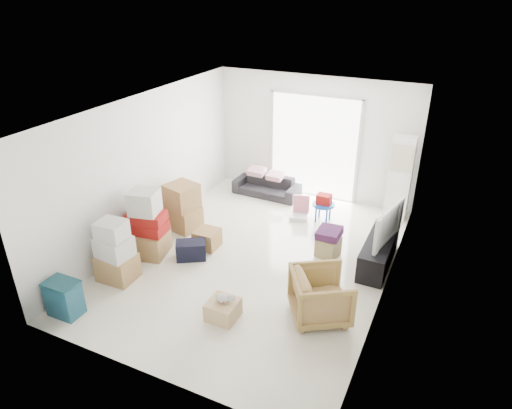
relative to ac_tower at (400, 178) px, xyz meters
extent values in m
cube|color=white|center=(-1.95, -2.65, -0.99)|extent=(4.50, 6.00, 0.24)
cube|color=white|center=(-1.95, -2.65, 1.95)|extent=(4.50, 6.00, 0.24)
cube|color=white|center=(-1.95, 0.47, 0.48)|extent=(4.50, 0.24, 2.70)
cube|color=white|center=(-1.95, -5.77, 0.48)|extent=(4.50, 0.24, 2.70)
cube|color=white|center=(-4.32, -2.65, 0.48)|extent=(0.24, 6.00, 2.70)
cube|color=white|center=(0.42, -2.65, 0.48)|extent=(0.24, 6.00, 2.70)
cube|color=white|center=(-1.95, 0.33, 0.27)|extent=(2.00, 0.01, 2.30)
cube|color=silver|center=(-2.95, 0.32, 0.27)|extent=(0.06, 0.04, 2.30)
cube|color=silver|center=(-0.95, 0.32, 0.27)|extent=(0.06, 0.04, 2.30)
cube|color=silver|center=(-1.95, 0.32, 1.42)|extent=(2.10, 0.04, 0.06)
cube|color=white|center=(0.00, 0.00, 0.00)|extent=(0.45, 0.30, 1.75)
cube|color=black|center=(0.05, -1.91, -0.63)|extent=(0.44, 1.47, 0.49)
imported|color=black|center=(0.05, -1.91, -0.32)|extent=(0.83, 1.19, 0.14)
imported|color=#26262B|center=(-2.86, -0.15, -0.58)|extent=(1.53, 0.49, 0.59)
cube|color=#BC8992|center=(-3.12, -0.13, -0.23)|extent=(0.34, 0.27, 0.11)
cube|color=#BC8992|center=(-2.63, -0.20, -0.22)|extent=(0.36, 0.30, 0.12)
imported|color=#9C6E45|center=(-0.43, -3.68, -0.46)|extent=(1.06, 1.08, 0.83)
cube|color=navy|center=(-3.85, -5.22, -0.74)|extent=(0.47, 0.33, 0.26)
cube|color=navy|center=(-3.85, -5.22, -0.48)|extent=(0.47, 0.33, 0.26)
cube|color=#0C333D|center=(-3.85, -5.22, -0.33)|extent=(0.49, 0.35, 0.04)
cube|color=#A97B4C|center=(-3.75, -4.19, -0.66)|extent=(0.60, 0.50, 0.44)
cube|color=white|center=(-3.75, -4.19, -0.27)|extent=(0.57, 0.48, 0.34)
cube|color=white|center=(-3.75, -4.19, 0.05)|extent=(0.46, 0.42, 0.29)
cube|color=#A97B4C|center=(-3.75, -3.33, -0.65)|extent=(0.73, 0.73, 0.45)
cube|color=maroon|center=(-3.75, -3.33, -0.33)|extent=(0.72, 0.53, 0.20)
cube|color=maroon|center=(-3.75, -3.33, -0.14)|extent=(0.72, 0.55, 0.18)
cube|color=white|center=(-3.75, -3.33, 0.16)|extent=(0.56, 0.54, 0.42)
cube|color=#A97B4C|center=(-3.72, -2.27, -0.65)|extent=(0.73, 0.65, 0.45)
cube|color=#A97B4C|center=(-3.72, -2.27, -0.18)|extent=(0.66, 0.66, 0.49)
cube|color=#A97B4C|center=(-2.92, -2.70, -0.70)|extent=(0.42, 0.42, 0.35)
cube|color=black|center=(-2.99, -3.15, -0.71)|extent=(0.60, 0.53, 0.33)
cube|color=#9D8F5B|center=(-0.81, -2.03, -0.69)|extent=(0.43, 0.43, 0.36)
cube|color=#471C46|center=(-0.81, -2.03, -0.44)|extent=(0.42, 0.42, 0.14)
cylinder|color=#124AB7|center=(-1.30, -0.81, -0.50)|extent=(0.46, 0.46, 0.04)
cylinder|color=#124AB7|center=(-1.19, -0.69, -0.70)|extent=(0.04, 0.04, 0.35)
cylinder|color=#124AB7|center=(-1.42, -0.69, -0.70)|extent=(0.04, 0.04, 0.35)
cylinder|color=#124AB7|center=(-1.42, -0.92, -0.70)|extent=(0.04, 0.04, 0.35)
cylinder|color=#124AB7|center=(-1.19, -0.92, -0.70)|extent=(0.04, 0.04, 0.35)
cube|color=maroon|center=(-1.30, -0.81, -0.38)|extent=(0.28, 0.22, 0.20)
cube|color=silver|center=(-1.78, -0.93, -0.83)|extent=(0.42, 0.39, 0.09)
cube|color=#DD7087|center=(-1.78, -0.80, -0.59)|extent=(0.33, 0.13, 0.39)
cube|color=tan|center=(-1.70, -4.31, -0.73)|extent=(0.43, 0.43, 0.28)
ellipsoid|color=#B2ADA8|center=(-1.70, -4.31, -0.53)|extent=(0.23, 0.16, 0.12)
cube|color=red|center=(-1.70, -4.31, -0.52)|extent=(0.17, 0.15, 0.03)
sphere|color=#B2ADA8|center=(-1.57, -4.28, -0.50)|extent=(0.12, 0.12, 0.12)
camera|label=1|loc=(0.99, -8.87, 3.61)|focal=32.00mm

